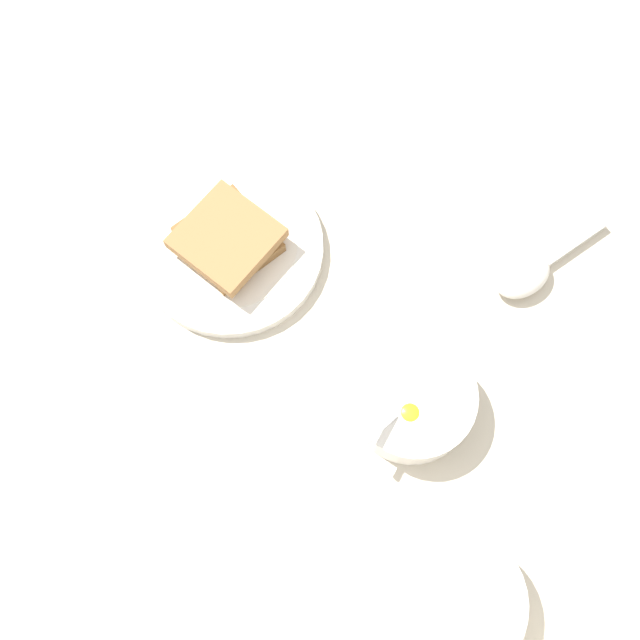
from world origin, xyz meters
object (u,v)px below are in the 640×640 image
(egg_bowl, at_px, (415,400))
(toast_sandwich, at_px, (230,239))
(congee_bowl, at_px, (453,600))
(soup_spoon, at_px, (533,270))
(toast_plate, at_px, (233,248))

(egg_bowl, bearing_deg, toast_sandwich, -128.31)
(egg_bowl, distance_m, congee_bowl, 0.20)
(soup_spoon, xyz_separation_m, congee_bowl, (0.36, -0.09, 0.01))
(egg_bowl, bearing_deg, congee_bowl, 12.10)
(toast_sandwich, bearing_deg, soup_spoon, 89.00)
(toast_sandwich, distance_m, congee_bowl, 0.45)
(soup_spoon, bearing_deg, congee_bowl, -13.97)
(toast_sandwich, xyz_separation_m, soup_spoon, (0.01, 0.35, -0.02))
(toast_sandwich, relative_size, congee_bowl, 1.00)
(egg_bowl, bearing_deg, soup_spoon, 141.07)
(toast_plate, xyz_separation_m, congee_bowl, (0.37, 0.26, 0.02))
(toast_sandwich, height_order, congee_bowl, same)
(toast_sandwich, bearing_deg, toast_plate, 84.20)
(egg_bowl, height_order, soup_spoon, egg_bowl)
(toast_sandwich, xyz_separation_m, congee_bowl, (0.37, 0.26, -0.01))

